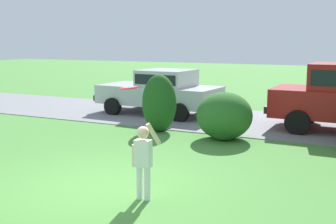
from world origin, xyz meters
name	(u,v)px	position (x,y,z in m)	size (l,w,h in m)	color
ground_plane	(97,187)	(0.00, 0.00, 0.00)	(80.00, 80.00, 0.00)	#478438
driveway_strip	(224,120)	(0.00, 7.07, 0.01)	(28.00, 4.40, 0.02)	slate
shrub_near_tree	(159,103)	(-1.10, 4.62, 0.81)	(0.98, 0.90, 1.62)	#1E511C
shrub_centre_left	(224,117)	(0.85, 4.51, 0.57)	(1.46, 1.45, 1.23)	#286023
parked_sedan	(161,90)	(-2.32, 7.20, 0.85)	(4.50, 2.29, 1.56)	silver
child_thrower	(143,157)	(1.04, -0.18, 0.72)	(0.45, 0.28, 1.29)	white
frisbee	(129,88)	(0.67, 0.04, 1.78)	(0.28, 0.28, 0.05)	red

